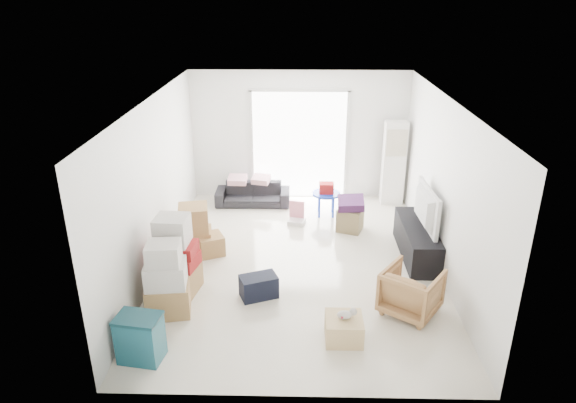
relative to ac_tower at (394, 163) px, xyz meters
The scene contains 21 objects.
room_shell 3.32m from the ac_tower, 126.35° to the right, with size 4.98×6.48×3.18m.
sliding_door 2.01m from the ac_tower, behind, with size 2.10×0.04×2.33m.
ac_tower is the anchor object (origin of this frame).
tv_console 2.41m from the ac_tower, 88.77° to the right, with size 0.49×1.65×0.55m, color black.
television 2.35m from the ac_tower, 88.77° to the right, with size 1.18×0.68×0.16m, color black.
sofa 2.97m from the ac_tower, behind, with size 1.53×0.45×0.60m, color black.
pillow_left 3.23m from the ac_tower, behind, with size 0.42×0.33×0.13m, color #B98791.
pillow_right 2.75m from the ac_tower, behind, with size 0.36×0.29×0.12m, color #B98791.
armchair 4.04m from the ac_tower, 95.41° to the right, with size 0.72×0.67×0.74m, color tan.
storage_bins 6.38m from the ac_tower, 127.29° to the right, with size 0.58×0.45×0.61m.
box_stack_a 5.55m from the ac_tower, 132.60° to the right, with size 0.67×0.59×1.08m.
box_stack_b 5.17m from the ac_tower, 136.64° to the right, with size 0.73×0.70×1.22m.
box_stack_c 4.38m from the ac_tower, 148.63° to the right, with size 0.62×0.57×0.84m.
loose_box 4.23m from the ac_tower, 145.71° to the right, with size 0.41×0.41×0.34m, color #8D633F.
duffel_bag 4.49m from the ac_tower, 124.64° to the right, with size 0.53×0.32×0.34m, color black.
ottoman 1.80m from the ac_tower, 126.01° to the right, with size 0.43×0.43×0.43m, color olive.
blanket 1.71m from the ac_tower, 126.01° to the right, with size 0.48×0.48×0.14m, color #4B2357.
kids_table 1.61m from the ac_tower, 154.30° to the right, with size 0.55×0.55×0.68m.
toy_walker 2.37m from the ac_tower, 151.86° to the right, with size 0.37×0.34×0.42m.
wood_crate 4.86m from the ac_tower, 106.31° to the right, with size 0.48×0.48×0.32m, color #E3B983.
plush_bunny 4.82m from the ac_tower, 106.00° to the right, with size 0.26×0.15×0.13m.
Camera 1 is at (0.01, -7.44, 4.22)m, focal length 32.00 mm.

